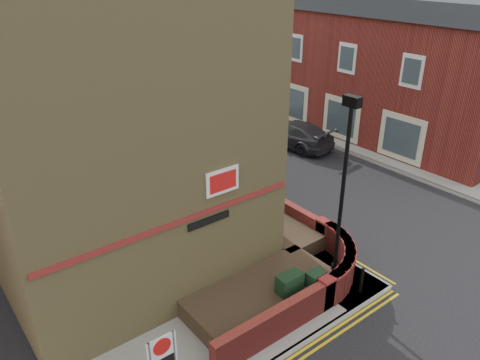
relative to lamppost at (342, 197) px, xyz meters
name	(u,v)px	position (x,y,z in m)	size (l,w,h in m)	color
ground	(326,329)	(-1.60, -1.20, -3.34)	(120.00, 120.00, 0.00)	black
pavement_corner	(197,354)	(-5.10, 0.30, -3.28)	(13.00, 3.00, 0.12)	gray
pavement_main	(137,149)	(0.40, 14.80, -3.28)	(2.00, 32.00, 0.12)	gray
pavement_far	(314,124)	(11.40, 11.80, -3.28)	(4.00, 40.00, 0.12)	gray
kerb_main_near	(153,145)	(1.40, 14.80, -3.28)	(0.15, 32.00, 0.12)	gray
kerb_main_far	(291,130)	(9.40, 11.80, -3.28)	(0.15, 40.00, 0.12)	gray
yellow_lines_main	(157,145)	(1.65, 14.80, -3.34)	(0.28, 32.00, 0.01)	gold
corner_building	(95,80)	(-4.44, 6.80, 2.88)	(8.95, 10.40, 13.60)	olive
garden_wall	(270,286)	(-1.60, 1.30, -3.34)	(6.80, 6.00, 1.20)	maroon
lamppost	(342,197)	(0.00, 0.00, 0.00)	(0.25, 0.50, 6.30)	black
utility_cabinet_large	(289,291)	(-1.90, 0.10, -2.62)	(0.80, 0.45, 1.20)	black
utility_cabinet_small	(315,287)	(-1.10, -0.20, -2.67)	(0.55, 0.40, 1.10)	black
bollard_near	(362,280)	(0.40, -0.80, -2.77)	(0.11, 0.11, 0.90)	black
bollard_far	(354,262)	(1.00, 0.00, -2.77)	(0.11, 0.11, 0.90)	black
zone_sign	(163,360)	(-6.60, -0.70, -1.70)	(0.72, 0.07, 2.20)	slate
far_terrace	(291,49)	(12.90, 15.80, 0.70)	(5.40, 30.40, 8.00)	maroon
far_terrace_cream	(146,19)	(12.90, 36.80, 0.71)	(5.40, 12.40, 8.00)	beige
tree_near	(146,72)	(0.40, 12.85, 1.36)	(3.64, 3.65, 6.70)	#382B1E
tree_mid	(83,40)	(0.40, 20.85, 1.85)	(4.03, 4.03, 7.42)	#382B1E
tree_far	(42,30)	(0.40, 28.85, 1.57)	(3.81, 3.81, 7.00)	#382B1E
traffic_light_assembly	(77,71)	(0.80, 23.80, -0.56)	(0.20, 0.16, 4.20)	black
silver_car_near	(175,140)	(2.05, 13.40, -2.67)	(1.43, 4.10, 1.35)	#9CA0A4
red_car_main	(117,103)	(2.53, 21.78, -2.60)	(2.46, 5.33, 1.48)	maroon
grey_car_far	(293,134)	(7.76, 10.00, -2.62)	(2.02, 4.96, 1.44)	#2A2A2F
silver_car_far	(241,114)	(7.87, 14.85, -2.71)	(1.49, 3.71, 1.27)	#AFAFB7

